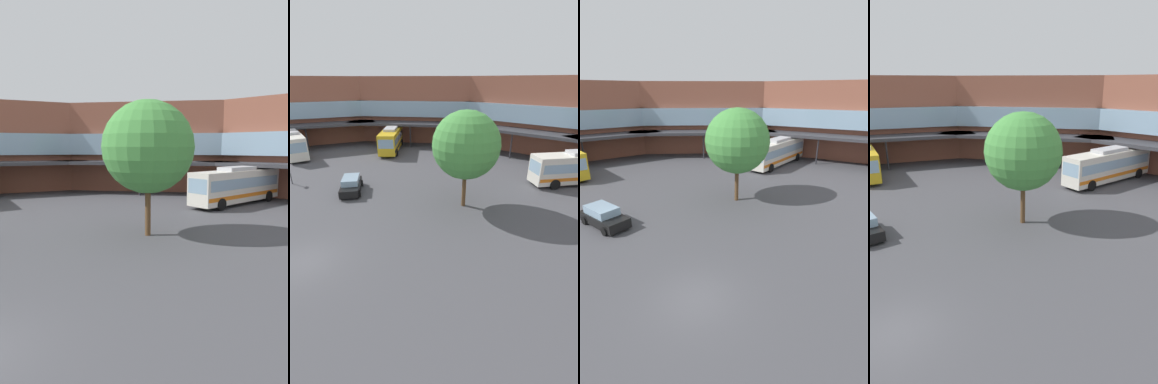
% 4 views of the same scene
% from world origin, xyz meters
% --- Properties ---
extents(ground_plane, '(124.66, 124.66, 0.00)m').
position_xyz_m(ground_plane, '(0.00, 0.00, 0.00)').
color(ground_plane, '#47474C').
extents(station_building, '(83.52, 47.03, 11.28)m').
position_xyz_m(station_building, '(0.00, 22.73, 5.67)').
color(station_building, '#93543F').
rests_on(station_building, ground).
extents(bus_3, '(7.32, 11.71, 3.73)m').
position_xyz_m(bus_3, '(2.93, 28.17, 1.89)').
color(bus_3, silver).
rests_on(bus_3, ground).
extents(plaza_tree, '(5.80, 5.80, 8.54)m').
position_xyz_m(plaza_tree, '(-0.36, 13.60, 5.63)').
color(plaza_tree, brown).
rests_on(plaza_tree, ground).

